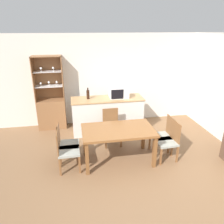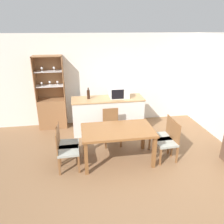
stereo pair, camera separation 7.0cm
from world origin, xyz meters
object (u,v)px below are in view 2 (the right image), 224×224
(dining_chair_side_right_far, at_px, (163,136))
(dining_chair_side_left_far, at_px, (66,144))
(display_cabinet, at_px, (52,108))
(dining_table, at_px, (118,133))
(dining_chair_side_right_near, at_px, (168,141))
(dining_chair_head_far, at_px, (112,127))
(dining_chair_side_left_near, at_px, (66,150))
(microwave, at_px, (119,92))
(wine_bottle, at_px, (88,94))

(dining_chair_side_right_far, bearing_deg, dining_chair_side_left_far, 88.96)
(display_cabinet, bearing_deg, dining_table, -52.76)
(dining_table, xyz_separation_m, dining_chair_side_left_far, (-1.07, 0.13, -0.22))
(dining_chair_side_right_far, bearing_deg, display_cabinet, 53.40)
(dining_chair_side_left_far, relative_size, dining_chair_side_right_near, 1.00)
(dining_chair_head_far, height_order, dining_chair_side_right_far, same)
(display_cabinet, distance_m, dining_chair_side_right_near, 3.31)
(display_cabinet, bearing_deg, dining_chair_side_left_near, -78.48)
(display_cabinet, bearing_deg, microwave, -15.16)
(dining_chair_head_far, bearing_deg, microwave, -115.37)
(dining_chair_side_left_far, relative_size, microwave, 1.73)
(display_cabinet, relative_size, microwave, 4.05)
(dining_chair_side_left_far, bearing_deg, microwave, 137.58)
(dining_chair_side_right_near, distance_m, microwave, 1.89)
(dining_table, bearing_deg, dining_chair_side_right_near, -6.80)
(dining_chair_side_left_near, bearing_deg, dining_chair_side_right_near, 88.59)
(display_cabinet, bearing_deg, dining_chair_head_far, -38.93)
(display_cabinet, height_order, dining_chair_head_far, display_cabinet)
(display_cabinet, bearing_deg, dining_chair_side_right_far, -35.61)
(display_cabinet, relative_size, dining_chair_head_far, 2.34)
(microwave, bearing_deg, dining_chair_side_left_near, -130.64)
(dining_chair_side_left_near, height_order, wine_bottle, wine_bottle)
(dining_chair_side_right_near, relative_size, dining_chair_side_right_far, 1.00)
(dining_chair_side_left_far, relative_size, wine_bottle, 2.92)
(display_cabinet, height_order, dining_chair_side_left_far, display_cabinet)
(dining_chair_side_left_near, relative_size, microwave, 1.73)
(dining_chair_side_left_far, bearing_deg, wine_bottle, 160.42)
(dining_chair_side_left_far, distance_m, dining_chair_side_right_near, 2.15)
(dining_table, distance_m, dining_chair_head_far, 0.79)
(dining_table, relative_size, dining_chair_head_far, 1.72)
(dining_chair_head_far, height_order, wine_bottle, wine_bottle)
(dining_chair_side_left_far, distance_m, microwave, 2.03)
(dining_chair_side_right_near, distance_m, dining_chair_side_left_near, 2.13)
(dining_chair_side_left_near, relative_size, wine_bottle, 2.92)
(dining_chair_side_left_far, height_order, dining_chair_side_right_far, same)
(dining_chair_side_left_near, bearing_deg, dining_table, 95.50)
(dining_chair_head_far, distance_m, wine_bottle, 1.09)
(dining_chair_head_far, height_order, microwave, microwave)
(dining_chair_head_far, height_order, dining_chair_side_right_near, same)
(dining_chair_head_far, bearing_deg, dining_chair_side_right_far, 147.85)
(display_cabinet, xyz_separation_m, dining_chair_side_left_near, (0.43, -2.10, -0.15))
(dining_chair_side_left_near, bearing_deg, wine_bottle, 158.97)
(display_cabinet, height_order, wine_bottle, display_cabinet)
(microwave, bearing_deg, dining_table, -101.97)
(wine_bottle, bearing_deg, dining_chair_side_right_far, -41.08)
(display_cabinet, distance_m, dining_chair_head_far, 1.92)
(dining_chair_side_left_far, height_order, microwave, microwave)
(dining_chair_side_right_near, xyz_separation_m, microwave, (-0.75, 1.60, 0.66))
(dining_table, height_order, microwave, microwave)
(display_cabinet, xyz_separation_m, dining_chair_side_left_far, (0.43, -1.83, -0.15))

